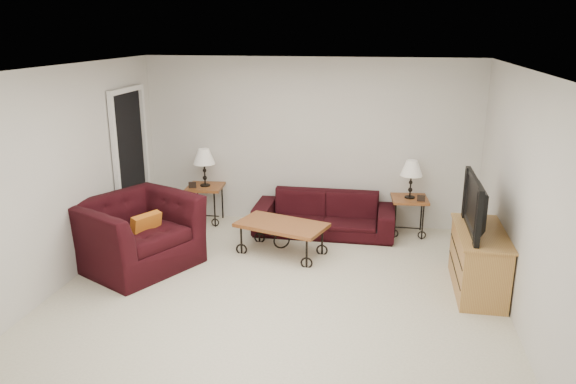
% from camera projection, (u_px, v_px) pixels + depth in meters
% --- Properties ---
extents(ground, '(5.00, 5.00, 0.00)m').
position_uv_depth(ground, '(277.00, 294.00, 6.25)').
color(ground, beige).
rests_on(ground, ground).
extents(wall_back, '(5.00, 0.02, 2.50)m').
position_uv_depth(wall_back, '(309.00, 142.00, 8.25)').
color(wall_back, silver).
rests_on(wall_back, ground).
extents(wall_front, '(5.00, 0.02, 2.50)m').
position_uv_depth(wall_front, '(201.00, 295.00, 3.53)').
color(wall_front, silver).
rests_on(wall_front, ground).
extents(wall_left, '(0.02, 5.00, 2.50)m').
position_uv_depth(wall_left, '(63.00, 177.00, 6.31)').
color(wall_left, silver).
rests_on(wall_left, ground).
extents(wall_right, '(0.02, 5.00, 2.50)m').
position_uv_depth(wall_right, '(523.00, 200.00, 5.47)').
color(wall_right, silver).
rests_on(wall_right, ground).
extents(ceiling, '(5.00, 5.00, 0.00)m').
position_uv_depth(ceiling, '(276.00, 69.00, 5.53)').
color(ceiling, white).
rests_on(ceiling, wall_back).
extents(doorway, '(0.08, 0.94, 2.04)m').
position_uv_depth(doorway, '(131.00, 164.00, 7.93)').
color(doorway, black).
rests_on(doorway, ground).
extents(sofa, '(2.02, 0.79, 0.59)m').
position_uv_depth(sofa, '(324.00, 214.00, 8.02)').
color(sofa, black).
rests_on(sofa, ground).
extents(side_table_left, '(0.57, 0.57, 0.58)m').
position_uv_depth(side_table_left, '(206.00, 204.00, 8.50)').
color(side_table_left, '#9C5327').
rests_on(side_table_left, ground).
extents(side_table_right, '(0.55, 0.55, 0.55)m').
position_uv_depth(side_table_right, '(408.00, 216.00, 7.99)').
color(side_table_right, '#9C5327').
rests_on(side_table_right, ground).
extents(lamp_left, '(0.35, 0.35, 0.58)m').
position_uv_depth(lamp_left, '(204.00, 167.00, 8.33)').
color(lamp_left, black).
rests_on(lamp_left, side_table_left).
extents(lamp_right, '(0.34, 0.34, 0.55)m').
position_uv_depth(lamp_right, '(411.00, 179.00, 7.83)').
color(lamp_right, black).
rests_on(lamp_right, side_table_right).
extents(photo_frame_left, '(0.12, 0.04, 0.10)m').
position_uv_depth(photo_frame_left, '(192.00, 185.00, 8.29)').
color(photo_frame_left, black).
rests_on(photo_frame_left, side_table_left).
extents(photo_frame_right, '(0.11, 0.03, 0.09)m').
position_uv_depth(photo_frame_right, '(421.00, 198.00, 7.73)').
color(photo_frame_right, black).
rests_on(photo_frame_right, side_table_right).
extents(coffee_table, '(1.28, 0.94, 0.43)m').
position_uv_depth(coffee_table, '(282.00, 239.00, 7.29)').
color(coffee_table, '#9C5327').
rests_on(coffee_table, ground).
extents(armchair, '(1.67, 1.74, 0.87)m').
position_uv_depth(armchair, '(137.00, 233.00, 6.86)').
color(armchair, black).
rests_on(armchair, ground).
extents(throw_pillow, '(0.28, 0.40, 0.40)m').
position_uv_depth(throw_pillow, '(146.00, 229.00, 6.77)').
color(throw_pillow, orange).
rests_on(throw_pillow, armchair).
extents(tv_stand, '(0.50, 1.19, 0.72)m').
position_uv_depth(tv_stand, '(478.00, 261.00, 6.24)').
color(tv_stand, '#AD8440').
rests_on(tv_stand, ground).
extents(television, '(0.14, 1.07, 0.62)m').
position_uv_depth(television, '(482.00, 205.00, 6.06)').
color(television, black).
rests_on(television, tv_stand).
extents(backpack, '(0.36, 0.33, 0.38)m').
position_uv_depth(backpack, '(376.00, 229.00, 7.70)').
color(backpack, black).
rests_on(backpack, ground).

